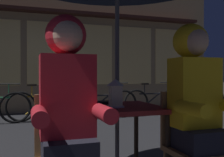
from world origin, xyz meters
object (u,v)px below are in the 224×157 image
chair_right (192,141)px  bicycle_fifth (155,101)px  bicycle_fourth (104,104)px  bicycle_furthest (200,99)px  person_right_hooded (196,96)px  bicycle_third (45,105)px  chair_left (67,153)px  lantern (116,92)px  cafe_table (117,118)px  book (109,102)px  person_left_hooded (68,99)px

chair_right → bicycle_fifth: size_ratio=0.52×
bicycle_fourth → bicycle_furthest: 2.83m
bicycle_fourth → person_right_hooded: bearing=-96.5°
chair_right → bicycle_fifth: 4.55m
person_right_hooded → bicycle_third: 4.31m
chair_left → chair_right: 0.96m
bicycle_fifth → bicycle_furthest: same height
chair_right → bicycle_fourth: (0.47, 4.03, -0.14)m
person_right_hooded → bicycle_third: bearing=101.3°
lantern → chair_right: 0.70m
cafe_table → bicycle_fifth: bearing=58.5°
lantern → chair_left: 0.64m
bicycle_fifth → chair_right: bearing=-113.9°
chair_left → bicycle_furthest: (4.24, 4.29, -0.14)m
lantern → bicycle_third: 3.91m
person_right_hooded → chair_left: bearing=176.6°
bicycle_furthest → book: (-3.78, -3.72, 0.41)m
chair_right → person_right_hooded: person_right_hooded is taller
book → chair_right: bearing=-52.0°
cafe_table → chair_left: chair_left is taller
book → lantern: bearing=-99.8°
person_left_hooded → bicycle_furthest: person_left_hooded is taller
chair_right → person_right_hooded: (0.00, -0.06, 0.36)m
lantern → chair_right: size_ratio=0.27×
cafe_table → lantern: size_ratio=3.20×
lantern → cafe_table: bearing=63.4°
cafe_table → chair_left: (-0.48, -0.37, -0.15)m
bicycle_third → book: bearing=-84.4°
book → person_left_hooded: bearing=-130.0°
person_left_hooded → book: (0.47, 0.62, -0.09)m
person_right_hooded → chair_right: bearing=90.0°
chair_right → person_left_hooded: (-0.96, -0.06, 0.36)m
cafe_table → bicycle_fourth: (0.95, 3.66, -0.29)m
bicycle_third → lantern: bearing=-85.3°
bicycle_furthest → book: 5.32m
person_left_hooded → book: bearing=53.0°
lantern → bicycle_furthest: lantern is taller
chair_left → person_left_hooded: 0.36m
lantern → bicycle_third: bearing=94.7°
chair_right → bicycle_fourth: size_ratio=0.52×
person_left_hooded → bicycle_fifth: person_left_hooded is taller
person_left_hooded → bicycle_furthest: 6.09m
chair_right → cafe_table: bearing=142.5°
chair_right → book: 0.79m
person_right_hooded → person_left_hooded: bearing=180.0°
cafe_table → person_right_hooded: person_right_hooded is taller
person_right_hooded → bicycle_third: person_right_hooded is taller
chair_left → chair_right: size_ratio=1.00×
lantern → bicycle_fifth: (2.37, 3.88, -0.51)m
chair_right → bicycle_fifth: bearing=66.1°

